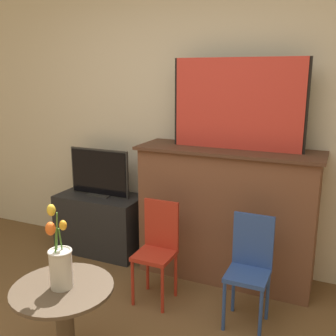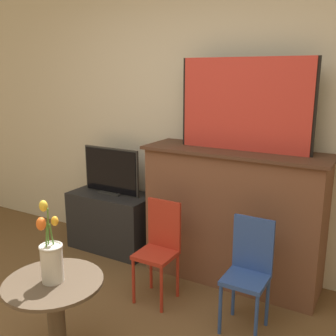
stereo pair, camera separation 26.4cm
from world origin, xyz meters
name	(u,v)px [view 1 (the left image)]	position (x,y,z in m)	size (l,w,h in m)	color
wall_back	(203,112)	(0.00, 2.13, 1.35)	(8.00, 0.06, 2.70)	beige
fireplace_mantel	(226,213)	(0.31, 1.88, 0.56)	(1.46, 0.47, 1.10)	brown
painting	(237,104)	(0.36, 1.89, 1.44)	(1.03, 0.03, 0.69)	black
tv_stand	(101,223)	(-0.91, 1.86, 0.28)	(0.81, 0.43, 0.55)	#232326
tv_monitor	(99,173)	(-0.91, 1.87, 0.77)	(0.61, 0.12, 0.44)	#2D2D2D
chair_red	(158,245)	(-0.07, 1.35, 0.43)	(0.27, 0.27, 0.76)	#B22D1E
chair_blue	(250,263)	(0.63, 1.34, 0.43)	(0.27, 0.27, 0.76)	#2D4C99
side_table	(65,319)	(-0.18, 0.41, 0.36)	(0.55, 0.55, 0.56)	#4C3D2D
vase_tulips	(60,263)	(-0.19, 0.41, 0.70)	(0.14, 0.14, 0.45)	beige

